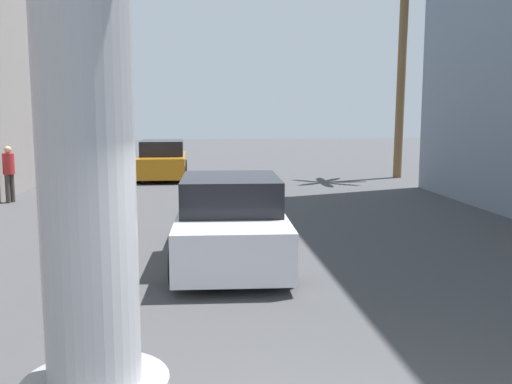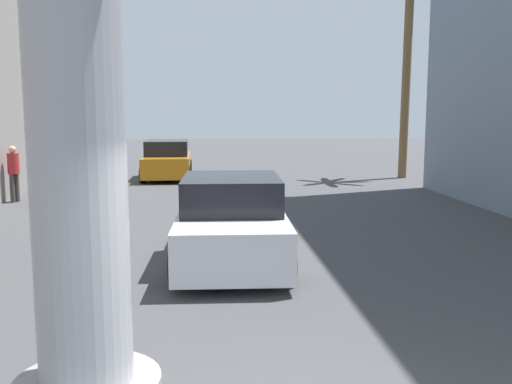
% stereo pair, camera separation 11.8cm
% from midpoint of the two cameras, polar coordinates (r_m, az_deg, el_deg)
% --- Properties ---
extents(ground_plane, '(90.35, 90.35, 0.00)m').
position_cam_midpoint_polar(ground_plane, '(13.65, -1.31, -3.44)').
color(ground_plane, '#424244').
extents(car_lead, '(2.13, 5.18, 1.56)m').
position_cam_midpoint_polar(car_lead, '(10.65, -2.17, -2.84)').
color(car_lead, black).
rests_on(car_lead, ground).
extents(car_far, '(2.02, 4.41, 1.56)m').
position_cam_midpoint_polar(car_far, '(23.77, -8.73, 3.14)').
color(car_far, black).
rests_on(car_far, ground).
extents(palm_tree_far_right, '(2.94, 3.15, 8.51)m').
position_cam_midpoint_polar(palm_tree_far_right, '(24.46, 15.15, 14.18)').
color(palm_tree_far_right, brown).
rests_on(palm_tree_far_right, ground).
extents(pedestrian_far_left, '(0.44, 0.44, 1.70)m').
position_cam_midpoint_polar(pedestrian_far_left, '(18.65, -22.92, 2.10)').
color(pedestrian_far_left, '#3F3833').
rests_on(pedestrian_far_left, ground).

